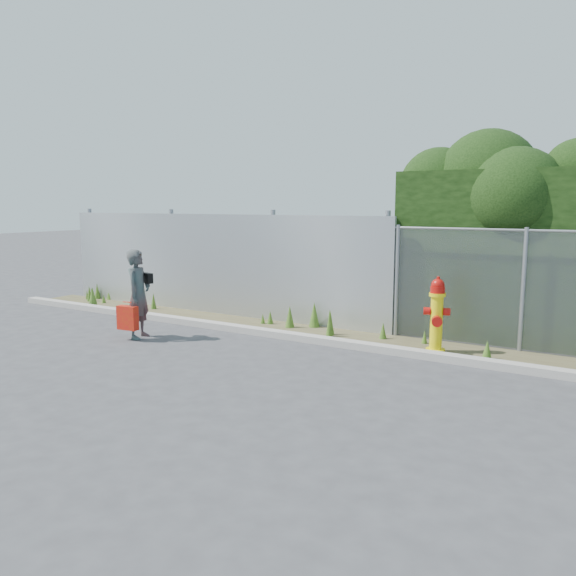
# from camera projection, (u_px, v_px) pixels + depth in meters

# --- Properties ---
(ground) EXTENTS (80.00, 80.00, 0.00)m
(ground) POSITION_uv_depth(u_px,v_px,m) (257.00, 368.00, 8.36)
(ground) COLOR #3D3C3F
(ground) RESTS_ON ground
(curb) EXTENTS (16.00, 0.22, 0.12)m
(curb) POSITION_uv_depth(u_px,v_px,m) (314.00, 339.00, 9.87)
(curb) COLOR #A09991
(curb) RESTS_ON ground
(weed_strip) EXTENTS (16.00, 1.31, 0.51)m
(weed_strip) POSITION_uv_depth(u_px,v_px,m) (326.00, 328.00, 10.53)
(weed_strip) COLOR #4D452C
(weed_strip) RESTS_ON ground
(corrugated_fence) EXTENTS (8.50, 0.21, 2.30)m
(corrugated_fence) POSITION_uv_depth(u_px,v_px,m) (212.00, 264.00, 12.40)
(corrugated_fence) COLOR #B2B5BA
(corrugated_fence) RESTS_ON ground
(fire_hydrant) EXTENTS (0.42, 0.38, 1.26)m
(fire_hydrant) POSITION_uv_depth(u_px,v_px,m) (436.00, 316.00, 9.12)
(fire_hydrant) COLOR yellow
(fire_hydrant) RESTS_ON ground
(woman) EXTENTS (0.53, 0.67, 1.61)m
(woman) POSITION_uv_depth(u_px,v_px,m) (139.00, 294.00, 10.12)
(woman) COLOR #106660
(woman) RESTS_ON ground
(red_tote_bag) EXTENTS (0.39, 0.14, 0.51)m
(red_tote_bag) POSITION_uv_depth(u_px,v_px,m) (128.00, 318.00, 9.99)
(red_tote_bag) COLOR #B5300A
(black_shoulder_bag) EXTENTS (0.25, 0.10, 0.19)m
(black_shoulder_bag) POSITION_uv_depth(u_px,v_px,m) (147.00, 278.00, 10.21)
(black_shoulder_bag) COLOR black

